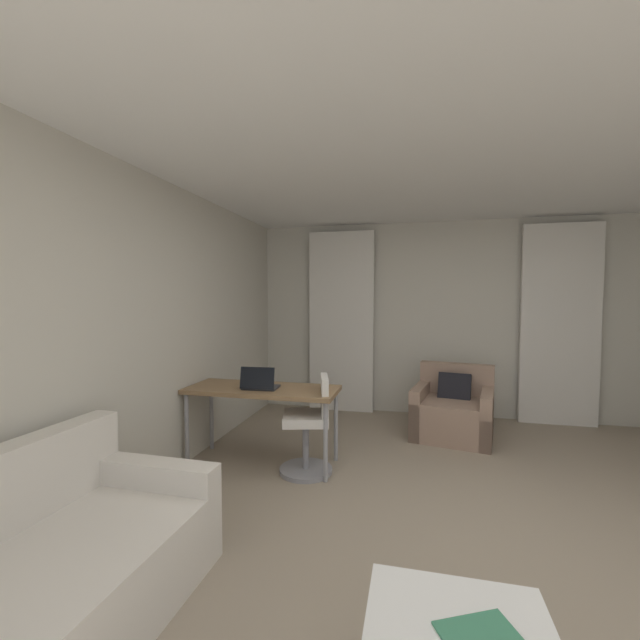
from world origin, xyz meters
The scene contains 12 objects.
ground_plane centered at (0.00, 0.00, 0.00)m, with size 12.00×12.00×0.00m, color gray.
wall_window centered at (0.00, 3.03, 1.30)m, with size 5.12×0.06×2.60m.
wall_left centered at (-2.53, 0.00, 1.30)m, with size 0.06×6.12×2.60m.
ceiling centered at (0.00, 0.00, 2.63)m, with size 5.12×6.12×0.06m, color white.
curtain_left_panel centered at (-1.38, 2.90, 1.25)m, with size 0.90×0.06×2.50m.
curtain_right_panel centered at (1.38, 2.90, 1.25)m, with size 0.90×0.06×2.50m.
couch centered at (-2.03, -1.32, 0.28)m, with size 0.93×1.87×0.84m.
armchair centered at (0.06, 2.15, 0.28)m, with size 0.98×0.94×0.80m.
desk centered at (-1.78, 0.93, 0.67)m, with size 1.43×0.57×0.74m.
desk_chair centered at (-1.29, 0.85, 0.39)m, with size 0.49×0.49×0.88m.
laptop centered at (-1.77, 0.86, 0.78)m, with size 0.33×0.26×0.22m.
magazine_open centered at (-0.14, -1.14, 0.38)m, with size 0.34×0.30×0.01m.
Camera 1 is at (-0.38, -2.59, 1.58)m, focal length 22.48 mm.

